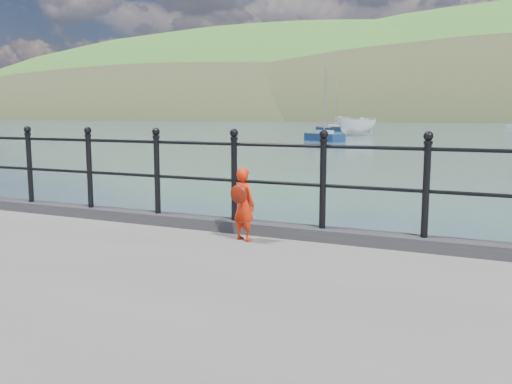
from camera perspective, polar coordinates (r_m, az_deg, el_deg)
The scene contains 7 objects.
ground at distance 7.33m, azimuth 2.60°, elevation -12.00°, with size 600.00×600.00×0.00m, color #2D4251.
kerb at distance 6.89m, azimuth 2.19°, elevation -3.99°, with size 60.00×0.30×0.15m, color #28282B.
railing at distance 6.77m, azimuth 2.23°, elevation 2.22°, with size 18.11×0.11×1.20m.
child at distance 6.55m, azimuth -1.34°, elevation -1.21°, with size 0.38×0.34×0.89m.
launch_white at distance 63.68m, azimuth 10.52°, elevation 6.87°, with size 2.22×5.90×2.28m, color white.
sailboat_port at distance 50.69m, azimuth 7.19°, elevation 5.71°, with size 4.50×3.89×6.80m.
sailboat_left at distance 77.90m, azimuth 8.32°, elevation 6.56°, with size 5.39×2.23×7.56m.
Camera 1 is at (2.55, -6.38, 2.54)m, focal length 38.00 mm.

